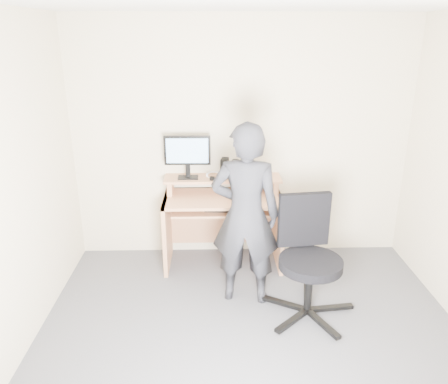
{
  "coord_description": "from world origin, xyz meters",
  "views": [
    {
      "loc": [
        -0.3,
        -2.67,
        2.32
      ],
      "look_at": [
        -0.2,
        1.05,
        0.95
      ],
      "focal_mm": 35.0,
      "sensor_mm": 36.0,
      "label": 1
    }
  ],
  "objects_px": {
    "desk": "(223,212)",
    "office_chair": "(308,253)",
    "person": "(245,215)",
    "monitor": "(187,153)"
  },
  "relations": [
    {
      "from": "office_chair",
      "to": "person",
      "type": "xyz_separation_m",
      "value": [
        -0.52,
        0.2,
        0.27
      ]
    },
    {
      "from": "desk",
      "to": "person",
      "type": "xyz_separation_m",
      "value": [
        0.18,
        -0.73,
        0.28
      ]
    },
    {
      "from": "office_chair",
      "to": "person",
      "type": "height_order",
      "value": "person"
    },
    {
      "from": "monitor",
      "to": "person",
      "type": "distance_m",
      "value": 1.01
    },
    {
      "from": "desk",
      "to": "monitor",
      "type": "height_order",
      "value": "monitor"
    },
    {
      "from": "monitor",
      "to": "person",
      "type": "relative_size",
      "value": 0.28
    },
    {
      "from": "office_chair",
      "to": "person",
      "type": "distance_m",
      "value": 0.62
    },
    {
      "from": "desk",
      "to": "office_chair",
      "type": "bearing_deg",
      "value": -53.11
    },
    {
      "from": "desk",
      "to": "office_chair",
      "type": "relative_size",
      "value": 1.18
    },
    {
      "from": "monitor",
      "to": "office_chair",
      "type": "relative_size",
      "value": 0.46
    }
  ]
}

